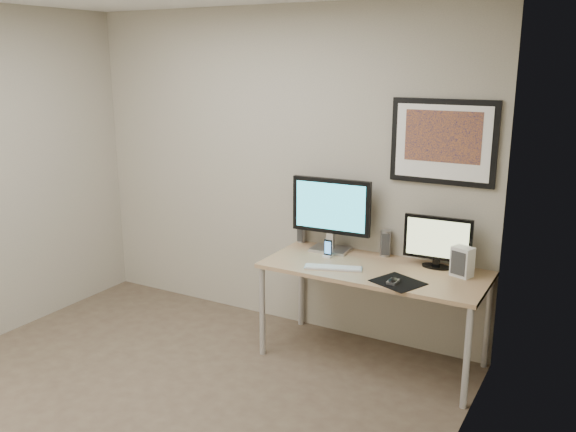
{
  "coord_description": "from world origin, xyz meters",
  "views": [
    {
      "loc": [
        2.48,
        -2.57,
        2.18
      ],
      "look_at": [
        0.43,
        1.1,
        1.1
      ],
      "focal_mm": 38.0,
      "sensor_mm": 36.0,
      "label": 1
    }
  ],
  "objects_px": {
    "desk": "(374,276)",
    "speaker_left": "(302,232)",
    "phone_dock": "(328,248)",
    "keyboard": "(333,268)",
    "monitor_tv": "(438,241)",
    "speaker_right": "(385,243)",
    "fan_unit": "(462,262)",
    "framed_art": "(443,142)",
    "monitor_large": "(331,211)"
  },
  "relations": [
    {
      "from": "desk",
      "to": "speaker_left",
      "type": "height_order",
      "value": "speaker_left"
    },
    {
      "from": "framed_art",
      "to": "phone_dock",
      "type": "bearing_deg",
      "value": -159.8
    },
    {
      "from": "phone_dock",
      "to": "speaker_right",
      "type": "bearing_deg",
      "value": 33.64
    },
    {
      "from": "framed_art",
      "to": "monitor_large",
      "type": "relative_size",
      "value": 1.18
    },
    {
      "from": "speaker_left",
      "to": "phone_dock",
      "type": "distance_m",
      "value": 0.44
    },
    {
      "from": "framed_art",
      "to": "monitor_large",
      "type": "xyz_separation_m",
      "value": [
        -0.8,
        -0.13,
        -0.57
      ]
    },
    {
      "from": "fan_unit",
      "to": "monitor_large",
      "type": "bearing_deg",
      "value": -165.18
    },
    {
      "from": "desk",
      "to": "monitor_large",
      "type": "xyz_separation_m",
      "value": [
        -0.45,
        0.21,
        0.38
      ]
    },
    {
      "from": "desk",
      "to": "framed_art",
      "type": "height_order",
      "value": "framed_art"
    },
    {
      "from": "desk",
      "to": "speaker_left",
      "type": "distance_m",
      "value": 0.83
    },
    {
      "from": "phone_dock",
      "to": "keyboard",
      "type": "bearing_deg",
      "value": -55.86
    },
    {
      "from": "desk",
      "to": "phone_dock",
      "type": "height_order",
      "value": "phone_dock"
    },
    {
      "from": "speaker_right",
      "to": "phone_dock",
      "type": "bearing_deg",
      "value": -168.52
    },
    {
      "from": "fan_unit",
      "to": "framed_art",
      "type": "bearing_deg",
      "value": 158.88
    },
    {
      "from": "speaker_right",
      "to": "fan_unit",
      "type": "xyz_separation_m",
      "value": [
        0.62,
        -0.17,
        0.0
      ]
    },
    {
      "from": "desk",
      "to": "framed_art",
      "type": "distance_m",
      "value": 1.07
    },
    {
      "from": "framed_art",
      "to": "speaker_left",
      "type": "distance_m",
      "value": 1.37
    },
    {
      "from": "desk",
      "to": "monitor_large",
      "type": "height_order",
      "value": "monitor_large"
    },
    {
      "from": "speaker_right",
      "to": "keyboard",
      "type": "xyz_separation_m",
      "value": [
        -0.22,
        -0.46,
        -0.09
      ]
    },
    {
      "from": "monitor_large",
      "to": "phone_dock",
      "type": "distance_m",
      "value": 0.3
    },
    {
      "from": "speaker_left",
      "to": "speaker_right",
      "type": "bearing_deg",
      "value": -5.84
    },
    {
      "from": "monitor_tv",
      "to": "speaker_left",
      "type": "bearing_deg",
      "value": 172.39
    },
    {
      "from": "desk",
      "to": "monitor_tv",
      "type": "bearing_deg",
      "value": 29.2
    },
    {
      "from": "framed_art",
      "to": "fan_unit",
      "type": "relative_size",
      "value": 3.58
    },
    {
      "from": "monitor_tv",
      "to": "speaker_right",
      "type": "distance_m",
      "value": 0.44
    },
    {
      "from": "desk",
      "to": "keyboard",
      "type": "xyz_separation_m",
      "value": [
        -0.25,
        -0.16,
        0.07
      ]
    },
    {
      "from": "phone_dock",
      "to": "keyboard",
      "type": "distance_m",
      "value": 0.27
    },
    {
      "from": "desk",
      "to": "phone_dock",
      "type": "bearing_deg",
      "value": 171.88
    },
    {
      "from": "monitor_tv",
      "to": "fan_unit",
      "type": "distance_m",
      "value": 0.24
    },
    {
      "from": "framed_art",
      "to": "phone_dock",
      "type": "xyz_separation_m",
      "value": [
        -0.75,
        -0.28,
        -0.82
      ]
    },
    {
      "from": "phone_dock",
      "to": "monitor_large",
      "type": "bearing_deg",
      "value": 108.73
    },
    {
      "from": "desk",
      "to": "monitor_large",
      "type": "distance_m",
      "value": 0.63
    },
    {
      "from": "fan_unit",
      "to": "monitor_tv",
      "type": "bearing_deg",
      "value": 175.89
    },
    {
      "from": "monitor_tv",
      "to": "speaker_left",
      "type": "distance_m",
      "value": 1.15
    },
    {
      "from": "desk",
      "to": "speaker_right",
      "type": "height_order",
      "value": "speaker_right"
    },
    {
      "from": "speaker_left",
      "to": "phone_dock",
      "type": "relative_size",
      "value": 1.17
    },
    {
      "from": "monitor_tv",
      "to": "speaker_right",
      "type": "bearing_deg",
      "value": 165.66
    },
    {
      "from": "framed_art",
      "to": "speaker_right",
      "type": "distance_m",
      "value": 0.88
    },
    {
      "from": "monitor_large",
      "to": "keyboard",
      "type": "distance_m",
      "value": 0.52
    },
    {
      "from": "desk",
      "to": "speaker_left",
      "type": "relative_size",
      "value": 9.89
    },
    {
      "from": "monitor_large",
      "to": "speaker_right",
      "type": "relative_size",
      "value": 3.14
    },
    {
      "from": "desk",
      "to": "speaker_right",
      "type": "xyz_separation_m",
      "value": [
        -0.03,
        0.3,
        0.17
      ]
    },
    {
      "from": "monitor_tv",
      "to": "phone_dock",
      "type": "distance_m",
      "value": 0.81
    },
    {
      "from": "desk",
      "to": "framed_art",
      "type": "relative_size",
      "value": 2.13
    },
    {
      "from": "monitor_tv",
      "to": "phone_dock",
      "type": "bearing_deg",
      "value": -171.55
    },
    {
      "from": "framed_art",
      "to": "keyboard",
      "type": "distance_m",
      "value": 1.18
    },
    {
      "from": "monitor_tv",
      "to": "speaker_right",
      "type": "xyz_separation_m",
      "value": [
        -0.42,
        0.08,
        -0.1
      ]
    },
    {
      "from": "desk",
      "to": "monitor_tv",
      "type": "xyz_separation_m",
      "value": [
        0.39,
        0.22,
        0.27
      ]
    },
    {
      "from": "keyboard",
      "to": "speaker_left",
      "type": "bearing_deg",
      "value": 118.24
    },
    {
      "from": "phone_dock",
      "to": "monitor_tv",
      "type": "bearing_deg",
      "value": 11.52
    }
  ]
}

